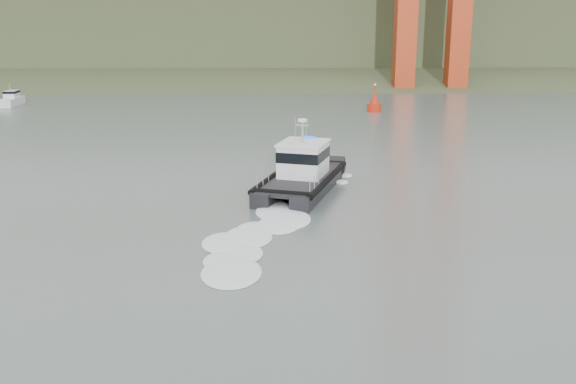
% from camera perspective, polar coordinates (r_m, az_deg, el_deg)
% --- Properties ---
extents(ground, '(400.00, 400.00, 0.00)m').
position_cam_1_polar(ground, '(24.97, 3.61, -9.40)').
color(ground, '#4A5754').
rests_on(ground, ground).
extents(headlands, '(500.00, 105.36, 27.12)m').
position_cam_1_polar(headlands, '(148.19, -0.79, 13.74)').
color(headlands, '#384929').
rests_on(headlands, ground).
extents(patrol_boat, '(6.29, 10.15, 4.63)m').
position_cam_1_polar(patrol_boat, '(40.03, 1.26, 1.80)').
color(patrol_boat, black).
rests_on(patrol_boat, ground).
extents(motorboat, '(1.85, 5.24, 2.86)m').
position_cam_1_polar(motorboat, '(88.16, -23.38, 7.54)').
color(motorboat, silver).
rests_on(motorboat, ground).
extents(nav_buoy, '(1.65, 1.65, 3.44)m').
position_cam_1_polar(nav_buoy, '(76.09, 7.68, 7.78)').
color(nav_buoy, '#B6200C').
rests_on(nav_buoy, ground).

